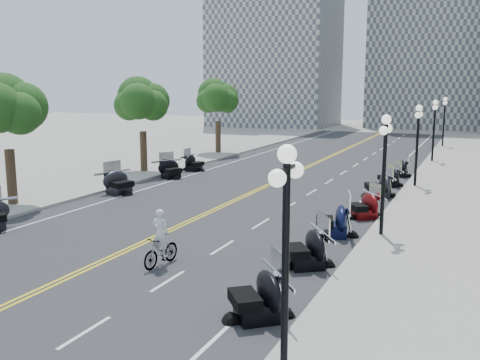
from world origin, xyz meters
The scene contains 46 objects.
ground centered at (0.00, 0.00, 0.00)m, with size 160.00×160.00×0.00m, color gray.
road centered at (0.00, 10.00, 0.00)m, with size 16.00×90.00×0.01m, color #333335.
centerline_yellow_a centered at (-0.12, 10.00, 0.01)m, with size 0.12×90.00×0.00m, color yellow.
centerline_yellow_b centered at (0.12, 10.00, 0.01)m, with size 0.12×90.00×0.00m, color yellow.
edge_line_north centered at (6.40, 10.00, 0.01)m, with size 0.12×90.00×0.00m, color white.
edge_line_south centered at (-6.40, 10.00, 0.01)m, with size 0.12×90.00×0.00m, color white.
lane_dash_4 centered at (3.20, -8.00, 0.01)m, with size 0.12×2.00×0.00m, color white.
lane_dash_5 centered at (3.20, -4.00, 0.01)m, with size 0.12×2.00×0.00m, color white.
lane_dash_6 centered at (3.20, 0.00, 0.01)m, with size 0.12×2.00×0.00m, color white.
lane_dash_7 centered at (3.20, 4.00, 0.01)m, with size 0.12×2.00×0.00m, color white.
lane_dash_8 centered at (3.20, 8.00, 0.01)m, with size 0.12×2.00×0.00m, color white.
lane_dash_9 centered at (3.20, 12.00, 0.01)m, with size 0.12×2.00×0.00m, color white.
lane_dash_10 centered at (3.20, 16.00, 0.01)m, with size 0.12×2.00×0.00m, color white.
lane_dash_11 centered at (3.20, 20.00, 0.01)m, with size 0.12×2.00×0.00m, color white.
lane_dash_12 centered at (3.20, 24.00, 0.01)m, with size 0.12×2.00×0.00m, color white.
lane_dash_13 centered at (3.20, 28.00, 0.01)m, with size 0.12×2.00×0.00m, color white.
lane_dash_14 centered at (3.20, 32.00, 0.01)m, with size 0.12×2.00×0.00m, color white.
lane_dash_15 centered at (3.20, 36.00, 0.01)m, with size 0.12×2.00×0.00m, color white.
lane_dash_16 centered at (3.20, 40.00, 0.01)m, with size 0.12×2.00×0.00m, color white.
lane_dash_17 centered at (3.20, 44.00, 0.01)m, with size 0.12×2.00×0.00m, color white.
lane_dash_18 centered at (3.20, 48.00, 0.01)m, with size 0.12×2.00×0.00m, color white.
lane_dash_19 centered at (3.20, 52.00, 0.01)m, with size 0.12×2.00×0.00m, color white.
sidewalk_north centered at (10.50, 10.00, 0.07)m, with size 5.00×90.00×0.15m, color #9E9991.
sidewalk_south centered at (-10.50, 10.00, 0.07)m, with size 5.00×90.00×0.15m, color #9E9991.
distant_block_a centered at (-18.00, 62.00, 13.00)m, with size 18.00×14.00×26.00m, color gray.
distant_block_b centered at (4.00, 68.00, 15.00)m, with size 16.00×12.00×30.00m, color gray.
street_lamp_1 centered at (8.60, -8.00, 2.60)m, with size 0.50×1.20×4.90m, color black, non-canonical shape.
street_lamp_2 centered at (8.60, 4.00, 2.60)m, with size 0.50×1.20×4.90m, color black, non-canonical shape.
street_lamp_3 centered at (8.60, 16.00, 2.60)m, with size 0.50×1.20×4.90m, color black, non-canonical shape.
street_lamp_4 centered at (8.60, 28.00, 2.60)m, with size 0.50×1.20×4.90m, color black, non-canonical shape.
street_lamp_5 centered at (8.60, 40.00, 2.60)m, with size 0.50×1.20×4.90m, color black, non-canonical shape.
tree_2 centered at (-10.00, 2.00, 4.75)m, with size 4.80×4.80×9.20m, color #235619, non-canonical shape.
tree_3 centered at (-10.00, 14.00, 4.75)m, with size 4.80×4.80×9.20m, color #235619, non-canonical shape.
tree_4 centered at (-10.00, 26.00, 4.75)m, with size 4.80×4.80×9.20m, color #235619, non-canonical shape.
motorcycle_n_4 centered at (6.92, -5.44, 0.75)m, with size 2.16×2.16×1.51m, color black, non-canonical shape.
motorcycle_n_5 centered at (6.86, -0.86, 0.75)m, with size 2.15×2.15×1.51m, color black, non-canonical shape.
motorcycle_n_6 centered at (6.72, 3.35, 0.77)m, with size 2.20×2.20×1.54m, color black, non-canonical shape.
motorcycle_n_7 centered at (7.27, 6.99, 0.69)m, with size 1.96×1.96×1.37m, color #590A0C, non-canonical shape.
motorcycle_n_8 centered at (7.04, 12.26, 0.76)m, with size 2.17×2.17×1.52m, color black, non-canonical shape.
motorcycle_n_9 centered at (7.07, 15.80, 0.67)m, with size 1.91×1.91×1.34m, color black, non-canonical shape.
motorcycle_n_10 centered at (7.08, 19.79, 0.67)m, with size 1.92×1.92×1.35m, color black, non-canonical shape.
motorcycle_s_7 centered at (-6.91, 6.93, 0.77)m, with size 2.19×2.19×1.53m, color black, non-canonical shape.
motorcycle_s_8 centered at (-7.00, 12.79, 0.71)m, with size 2.02×2.02×1.42m, color black, non-canonical shape.
motorcycle_s_9 centered at (-7.12, 16.24, 0.67)m, with size 1.93×1.93×1.35m, color black, non-canonical shape.
bicycle centered at (2.19, -2.80, 0.55)m, with size 0.51×1.82×1.09m, color #A51414.
cyclist_rider centered at (2.19, -2.80, 1.94)m, with size 0.62×0.41×1.70m, color white.
Camera 1 is at (12.10, -18.03, 6.25)m, focal length 40.00 mm.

